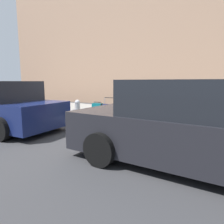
{
  "coord_description": "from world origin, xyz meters",
  "views": [
    {
      "loc": [
        -4.48,
        5.36,
        1.56
      ],
      "look_at": [
        -1.49,
        0.2,
        0.65
      ],
      "focal_mm": 32.46,
      "sensor_mm": 36.0,
      "label": 1
    }
  ],
  "objects_px": {
    "suitcase_maroon_1": "(149,118)",
    "suitcase_navy_4": "(109,113)",
    "suitcase_black_0": "(168,119)",
    "fire_hydrant": "(78,109)",
    "parked_car_navy_1": "(1,107)",
    "suitcase_olive_3": "(122,115)",
    "parked_car_charcoal_0": "(194,126)",
    "suitcase_silver_2": "(134,116)",
    "bollard_post": "(65,110)",
    "suitcase_teal_5": "(97,112)"
  },
  "relations": [
    {
      "from": "suitcase_silver_2",
      "to": "bollard_post",
      "type": "distance_m",
      "value": 2.88
    },
    {
      "from": "suitcase_maroon_1",
      "to": "fire_hydrant",
      "type": "height_order",
      "value": "suitcase_maroon_1"
    },
    {
      "from": "suitcase_maroon_1",
      "to": "parked_car_charcoal_0",
      "type": "bearing_deg",
      "value": 127.46
    },
    {
      "from": "suitcase_navy_4",
      "to": "parked_car_charcoal_0",
      "type": "distance_m",
      "value": 3.82
    },
    {
      "from": "suitcase_maroon_1",
      "to": "parked_car_charcoal_0",
      "type": "height_order",
      "value": "parked_car_charcoal_0"
    },
    {
      "from": "suitcase_black_0",
      "to": "suitcase_silver_2",
      "type": "bearing_deg",
      "value": 5.48
    },
    {
      "from": "suitcase_olive_3",
      "to": "bollard_post",
      "type": "distance_m",
      "value": 2.39
    },
    {
      "from": "parked_car_navy_1",
      "to": "suitcase_silver_2",
      "type": "bearing_deg",
      "value": -151.54
    },
    {
      "from": "suitcase_maroon_1",
      "to": "suitcase_silver_2",
      "type": "relative_size",
      "value": 0.84
    },
    {
      "from": "suitcase_black_0",
      "to": "parked_car_navy_1",
      "type": "xyz_separation_m",
      "value": [
        4.9,
        2.18,
        0.3
      ]
    },
    {
      "from": "parked_car_charcoal_0",
      "to": "parked_car_navy_1",
      "type": "xyz_separation_m",
      "value": [
        5.95,
        0.0,
        -0.01
      ]
    },
    {
      "from": "suitcase_teal_5",
      "to": "suitcase_maroon_1",
      "type": "bearing_deg",
      "value": 178.15
    },
    {
      "from": "suitcase_black_0",
      "to": "suitcase_olive_3",
      "type": "height_order",
      "value": "suitcase_black_0"
    },
    {
      "from": "fire_hydrant",
      "to": "bollard_post",
      "type": "xyz_separation_m",
      "value": [
        0.49,
        0.15,
        -0.05
      ]
    },
    {
      "from": "suitcase_navy_4",
      "to": "parked_car_charcoal_0",
      "type": "bearing_deg",
      "value": 145.01
    },
    {
      "from": "suitcase_maroon_1",
      "to": "bollard_post",
      "type": "distance_m",
      "value": 3.38
    },
    {
      "from": "fire_hydrant",
      "to": "bollard_post",
      "type": "distance_m",
      "value": 0.51
    },
    {
      "from": "suitcase_silver_2",
      "to": "parked_car_navy_1",
      "type": "xyz_separation_m",
      "value": [
        3.84,
        2.08,
        0.28
      ]
    },
    {
      "from": "suitcase_black_0",
      "to": "suitcase_navy_4",
      "type": "relative_size",
      "value": 0.92
    },
    {
      "from": "suitcase_silver_2",
      "to": "suitcase_navy_4",
      "type": "distance_m",
      "value": 1.02
    },
    {
      "from": "suitcase_olive_3",
      "to": "suitcase_teal_5",
      "type": "relative_size",
      "value": 1.13
    },
    {
      "from": "fire_hydrant",
      "to": "parked_car_navy_1",
      "type": "height_order",
      "value": "parked_car_navy_1"
    },
    {
      "from": "suitcase_olive_3",
      "to": "bollard_post",
      "type": "bearing_deg",
      "value": 4.26
    },
    {
      "from": "suitcase_navy_4",
      "to": "bollard_post",
      "type": "relative_size",
      "value": 1.34
    },
    {
      "from": "suitcase_navy_4",
      "to": "parked_car_charcoal_0",
      "type": "xyz_separation_m",
      "value": [
        -3.12,
        2.19,
        0.29
      ]
    },
    {
      "from": "suitcase_silver_2",
      "to": "parked_car_charcoal_0",
      "type": "bearing_deg",
      "value": 135.45
    },
    {
      "from": "suitcase_maroon_1",
      "to": "bollard_post",
      "type": "relative_size",
      "value": 1.2
    },
    {
      "from": "suitcase_maroon_1",
      "to": "suitcase_teal_5",
      "type": "distance_m",
      "value": 2.0
    },
    {
      "from": "parked_car_charcoal_0",
      "to": "bollard_post",
      "type": "bearing_deg",
      "value": -21.53
    },
    {
      "from": "suitcase_teal_5",
      "to": "fire_hydrant",
      "type": "relative_size",
      "value": 0.95
    },
    {
      "from": "suitcase_olive_3",
      "to": "suitcase_teal_5",
      "type": "bearing_deg",
      "value": -1.25
    },
    {
      "from": "suitcase_maroon_1",
      "to": "suitcase_navy_4",
      "type": "distance_m",
      "value": 1.51
    },
    {
      "from": "suitcase_navy_4",
      "to": "fire_hydrant",
      "type": "bearing_deg",
      "value": 2.84
    },
    {
      "from": "suitcase_silver_2",
      "to": "bollard_post",
      "type": "xyz_separation_m",
      "value": [
        2.87,
        0.11,
        0.02
      ]
    },
    {
      "from": "suitcase_black_0",
      "to": "suitcase_teal_5",
      "type": "distance_m",
      "value": 2.56
    },
    {
      "from": "suitcase_black_0",
      "to": "suitcase_teal_5",
      "type": "xyz_separation_m",
      "value": [
        2.56,
        0.01,
        0.03
      ]
    },
    {
      "from": "suitcase_olive_3",
      "to": "suitcase_silver_2",
      "type": "bearing_deg",
      "value": 172.46
    },
    {
      "from": "suitcase_maroon_1",
      "to": "parked_car_navy_1",
      "type": "distance_m",
      "value": 4.83
    },
    {
      "from": "suitcase_maroon_1",
      "to": "suitcase_olive_3",
      "type": "distance_m",
      "value": 1.0
    },
    {
      "from": "suitcase_silver_2",
      "to": "suitcase_teal_5",
      "type": "distance_m",
      "value": 1.5
    },
    {
      "from": "suitcase_maroon_1",
      "to": "suitcase_silver_2",
      "type": "height_order",
      "value": "suitcase_silver_2"
    },
    {
      "from": "suitcase_black_0",
      "to": "suitcase_teal_5",
      "type": "height_order",
      "value": "suitcase_black_0"
    },
    {
      "from": "parked_car_navy_1",
      "to": "suitcase_navy_4",
      "type": "bearing_deg",
      "value": -142.27
    },
    {
      "from": "parked_car_navy_1",
      "to": "parked_car_charcoal_0",
      "type": "bearing_deg",
      "value": 180.0
    },
    {
      "from": "parked_car_charcoal_0",
      "to": "parked_car_navy_1",
      "type": "height_order",
      "value": "parked_car_charcoal_0"
    },
    {
      "from": "suitcase_olive_3",
      "to": "parked_car_navy_1",
      "type": "xyz_separation_m",
      "value": [
        3.34,
        2.14,
        0.32
      ]
    },
    {
      "from": "suitcase_silver_2",
      "to": "suitcase_navy_4",
      "type": "relative_size",
      "value": 1.07
    },
    {
      "from": "suitcase_teal_5",
      "to": "fire_hydrant",
      "type": "distance_m",
      "value": 0.89
    },
    {
      "from": "suitcase_olive_3",
      "to": "bollard_post",
      "type": "relative_size",
      "value": 1.19
    },
    {
      "from": "suitcase_silver_2",
      "to": "fire_hydrant",
      "type": "height_order",
      "value": "suitcase_silver_2"
    }
  ]
}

